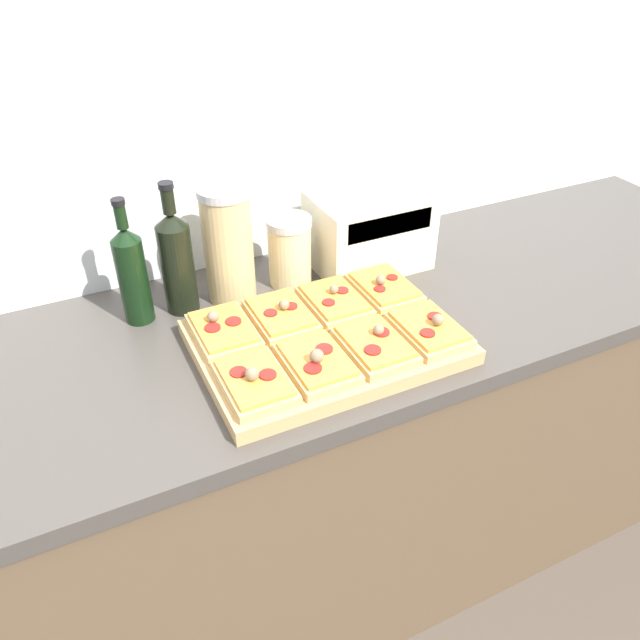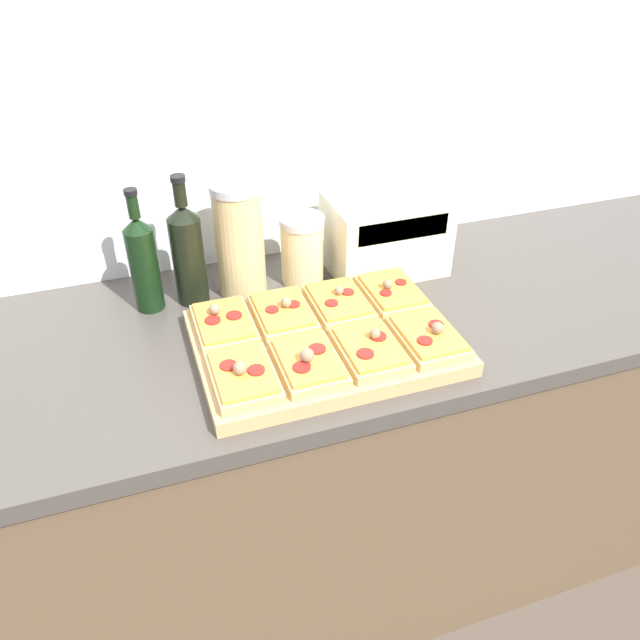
% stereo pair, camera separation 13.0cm
% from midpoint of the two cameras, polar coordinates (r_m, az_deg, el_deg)
% --- Properties ---
extents(wall_back, '(6.00, 0.06, 2.50)m').
position_cam_midpoint_polar(wall_back, '(1.54, -10.63, 16.57)').
color(wall_back, silver).
rests_on(wall_back, ground_plane).
extents(kitchen_counter, '(2.63, 0.67, 0.92)m').
position_cam_midpoint_polar(kitchen_counter, '(1.69, -4.13, -13.34)').
color(kitchen_counter, brown).
rests_on(kitchen_counter, ground_plane).
extents(cutting_board, '(0.53, 0.37, 0.03)m').
position_cam_midpoint_polar(cutting_board, '(1.30, -2.29, -2.10)').
color(cutting_board, tan).
rests_on(cutting_board, kitchen_counter).
extents(pizza_slice_back_left, '(0.12, 0.17, 0.05)m').
position_cam_midpoint_polar(pizza_slice_back_left, '(1.30, -11.66, -1.04)').
color(pizza_slice_back_left, tan).
rests_on(pizza_slice_back_left, cutting_board).
extents(pizza_slice_back_midleft, '(0.12, 0.17, 0.05)m').
position_cam_midpoint_polar(pizza_slice_back_midleft, '(1.33, -6.38, 0.33)').
color(pizza_slice_back_midleft, tan).
rests_on(pizza_slice_back_midleft, cutting_board).
extents(pizza_slice_back_midright, '(0.12, 0.17, 0.05)m').
position_cam_midpoint_polar(pizza_slice_back_midright, '(1.37, -1.38, 1.64)').
color(pizza_slice_back_midright, tan).
rests_on(pizza_slice_back_midright, cutting_board).
extents(pizza_slice_back_right, '(0.12, 0.17, 0.05)m').
position_cam_midpoint_polar(pizza_slice_back_right, '(1.41, 3.31, 2.86)').
color(pizza_slice_back_right, tan).
rests_on(pizza_slice_back_right, cutting_board).
extents(pizza_slice_front_left, '(0.12, 0.17, 0.05)m').
position_cam_midpoint_polar(pizza_slice_front_left, '(1.16, -9.21, -5.70)').
color(pizza_slice_front_left, tan).
rests_on(pizza_slice_front_left, cutting_board).
extents(pizza_slice_front_midleft, '(0.12, 0.17, 0.06)m').
position_cam_midpoint_polar(pizza_slice_front_midleft, '(1.19, -3.39, -4.03)').
color(pizza_slice_front_midleft, tan).
rests_on(pizza_slice_front_midleft, cutting_board).
extents(pizza_slice_front_midright, '(0.12, 0.17, 0.05)m').
position_cam_midpoint_polar(pizza_slice_front_midright, '(1.24, 2.07, -2.42)').
color(pizza_slice_front_midright, tan).
rests_on(pizza_slice_front_midright, cutting_board).
extents(pizza_slice_front_right, '(0.12, 0.17, 0.05)m').
position_cam_midpoint_polar(pizza_slice_front_right, '(1.29, 7.12, -0.92)').
color(pizza_slice_front_right, tan).
rests_on(pizza_slice_front_right, cutting_board).
extents(olive_oil_bottle, '(0.06, 0.06, 0.29)m').
position_cam_midpoint_polar(olive_oil_bottle, '(1.41, -19.38, 3.99)').
color(olive_oil_bottle, black).
rests_on(olive_oil_bottle, kitchen_counter).
extents(wine_bottle, '(0.07, 0.07, 0.30)m').
position_cam_midpoint_polar(wine_bottle, '(1.41, -15.55, 5.20)').
color(wine_bottle, black).
rests_on(wine_bottle, kitchen_counter).
extents(grain_jar_tall, '(0.12, 0.12, 0.27)m').
position_cam_midpoint_polar(grain_jar_tall, '(1.43, -11.00, 6.73)').
color(grain_jar_tall, tan).
rests_on(grain_jar_tall, kitchen_counter).
extents(grain_jar_short, '(0.11, 0.11, 0.17)m').
position_cam_midpoint_polar(grain_jar_short, '(1.49, -5.29, 6.23)').
color(grain_jar_short, beige).
rests_on(grain_jar_short, kitchen_counter).
extents(toaster_oven, '(0.30, 0.20, 0.19)m').
position_cam_midpoint_polar(toaster_oven, '(1.56, 2.10, 8.16)').
color(toaster_oven, beige).
rests_on(toaster_oven, kitchen_counter).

